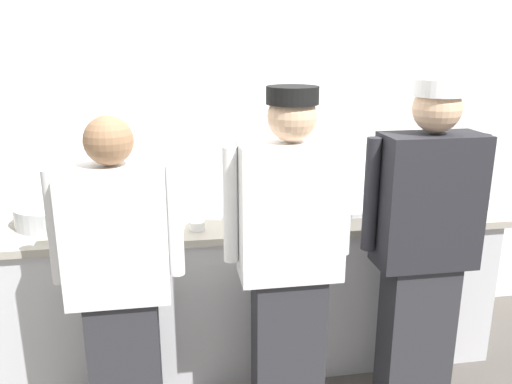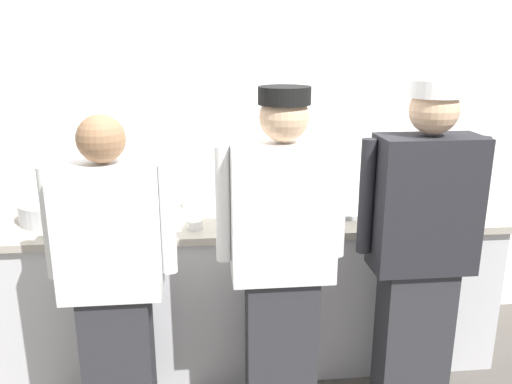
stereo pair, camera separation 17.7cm
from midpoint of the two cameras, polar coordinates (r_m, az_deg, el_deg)
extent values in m
cube|color=white|center=(3.42, 0.02, 6.97)|extent=(4.55, 0.10, 2.70)
cube|color=silver|center=(3.25, 0.90, -10.53)|extent=(2.84, 0.64, 0.88)
cube|color=#A8A093|center=(3.07, 0.94, -2.88)|extent=(2.90, 0.70, 0.04)
cube|color=#2D2D33|center=(2.74, -12.64, -17.83)|extent=(0.32, 0.20, 0.77)
cube|color=white|center=(2.42, -13.66, -4.11)|extent=(0.45, 0.24, 0.61)
cylinder|color=white|center=(2.50, -19.52, -3.23)|extent=(0.07, 0.07, 0.52)
cylinder|color=white|center=(2.43, -7.48, -2.97)|extent=(0.07, 0.07, 0.52)
sphere|color=#8C6647|center=(2.31, -14.34, 5.59)|extent=(0.21, 0.21, 0.21)
cube|color=#2D2D33|center=(2.75, 4.60, -16.78)|extent=(0.34, 0.20, 0.81)
cube|color=white|center=(2.43, 4.99, -2.21)|extent=(0.47, 0.24, 0.64)
cylinder|color=white|center=(2.42, -1.52, -1.40)|extent=(0.07, 0.07, 0.55)
cylinder|color=white|center=(2.52, 10.94, -0.99)|extent=(0.07, 0.07, 0.55)
sphere|color=tan|center=(2.33, 5.26, 8.07)|extent=(0.22, 0.22, 0.22)
cylinder|color=black|center=(2.31, 5.32, 10.37)|extent=(0.23, 0.23, 0.08)
cube|color=#2D2D33|center=(2.93, 18.27, -15.18)|extent=(0.34, 0.20, 0.83)
cube|color=#232328|center=(2.63, 19.68, -1.27)|extent=(0.48, 0.24, 0.65)
cylinder|color=#232328|center=(2.56, 13.78, -0.54)|extent=(0.07, 0.07, 0.56)
cylinder|color=#232328|center=(2.79, 24.53, -0.17)|extent=(0.07, 0.07, 0.56)
sphere|color=tan|center=(2.54, 20.64, 8.31)|extent=(0.22, 0.22, 0.22)
cylinder|color=white|center=(2.53, 20.86, 10.43)|extent=(0.23, 0.23, 0.08)
cylinder|color=white|center=(3.16, -10.78, -2.11)|extent=(0.23, 0.23, 0.01)
cylinder|color=white|center=(3.16, -10.79, -1.90)|extent=(0.23, 0.23, 0.01)
cylinder|color=white|center=(3.15, -10.80, -1.69)|extent=(0.23, 0.23, 0.01)
cylinder|color=white|center=(3.15, -10.81, -1.48)|extent=(0.23, 0.23, 0.01)
cylinder|color=white|center=(3.15, -10.82, -1.28)|extent=(0.23, 0.23, 0.01)
cylinder|color=#B7BABF|center=(3.14, -19.46, -1.92)|extent=(0.38, 0.38, 0.11)
cube|color=#B7BABF|center=(3.16, 10.08, -1.96)|extent=(0.53, 0.35, 0.02)
cylinder|color=#E5E066|center=(3.37, 21.07, -0.47)|extent=(0.06, 0.06, 0.16)
cone|color=#E5E066|center=(3.34, 21.24, 1.13)|extent=(0.05, 0.05, 0.04)
cylinder|color=#56A333|center=(2.89, -18.96, -2.89)|extent=(0.05, 0.05, 0.16)
cone|color=#56A333|center=(2.86, -19.14, -1.01)|extent=(0.05, 0.05, 0.04)
cylinder|color=white|center=(3.32, 18.98, -1.50)|extent=(0.08, 0.08, 0.05)
cylinder|color=gold|center=(3.31, 19.01, -1.20)|extent=(0.07, 0.07, 0.01)
cylinder|color=white|center=(2.85, -4.88, -3.52)|extent=(0.08, 0.08, 0.05)
cylinder|color=gold|center=(2.85, -4.89, -3.18)|extent=(0.07, 0.07, 0.01)
cylinder|color=white|center=(3.22, -5.46, -1.22)|extent=(0.11, 0.11, 0.05)
cylinder|color=orange|center=(3.21, -5.46, -0.91)|extent=(0.09, 0.09, 0.01)
cylinder|color=white|center=(2.94, -0.54, -2.39)|extent=(0.09, 0.09, 0.09)
cube|color=#B7BABF|center=(3.08, 3.46, -2.34)|extent=(0.19, 0.03, 0.01)
cube|color=black|center=(3.06, 0.97, -2.36)|extent=(0.09, 0.03, 0.02)
camera|label=1|loc=(0.09, -88.31, 0.50)|focal=36.96mm
camera|label=2|loc=(0.09, 91.69, -0.50)|focal=36.96mm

